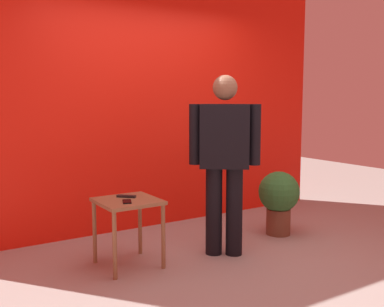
% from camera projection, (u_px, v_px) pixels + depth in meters
% --- Properties ---
extents(ground_plane, '(12.00, 12.00, 0.00)m').
position_uv_depth(ground_plane, '(237.00, 266.00, 4.02)').
color(ground_plane, '#9E9991').
extents(back_wall_red, '(4.74, 0.12, 3.37)m').
position_uv_depth(back_wall_red, '(150.00, 79.00, 5.15)').
color(back_wall_red, red).
rests_on(back_wall_red, ground_plane).
extents(standing_person, '(0.59, 0.49, 1.68)m').
position_uv_depth(standing_person, '(225.00, 156.00, 4.21)').
color(standing_person, black).
rests_on(standing_person, ground_plane).
extents(side_table, '(0.51, 0.51, 0.59)m').
position_uv_depth(side_table, '(128.00, 210.00, 3.97)').
color(side_table, olive).
rests_on(side_table, ground_plane).
extents(cell_phone, '(0.12, 0.16, 0.01)m').
position_uv_depth(cell_phone, '(127.00, 201.00, 3.86)').
color(cell_phone, black).
rests_on(cell_phone, side_table).
extents(tv_remote, '(0.15, 0.15, 0.02)m').
position_uv_depth(tv_remote, '(126.00, 196.00, 4.04)').
color(tv_remote, black).
rests_on(tv_remote, side_table).
extents(potted_plant, '(0.44, 0.44, 0.69)m').
position_uv_depth(potted_plant, '(279.00, 197.00, 4.91)').
color(potted_plant, brown).
rests_on(potted_plant, ground_plane).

